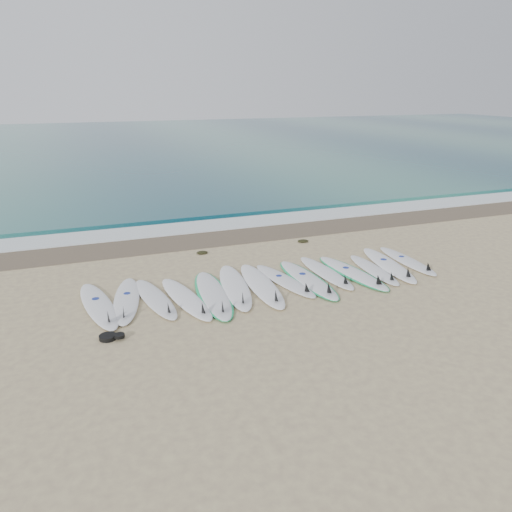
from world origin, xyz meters
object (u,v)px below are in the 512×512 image
object	(u,v)px
surfboard_0	(99,306)
leash_coil	(110,337)
surfboard_7	(286,281)
surfboard_13	(408,261)

from	to	relation	value
surfboard_0	leash_coil	world-z (taller)	surfboard_0
surfboard_0	surfboard_7	size ratio (longest dim) A/B	1.09
surfboard_7	leash_coil	bearing A→B (deg)	-170.79
surfboard_0	surfboard_7	world-z (taller)	surfboard_0
leash_coil	surfboard_7	bearing A→B (deg)	18.52
surfboard_0	surfboard_13	bearing A→B (deg)	-7.09
surfboard_0	leash_coil	xyz separation A→B (m)	(0.10, -1.48, -0.01)
leash_coil	surfboard_0	bearing A→B (deg)	93.74
surfboard_7	leash_coil	world-z (taller)	surfboard_7
surfboard_0	surfboard_13	size ratio (longest dim) A/B	1.12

